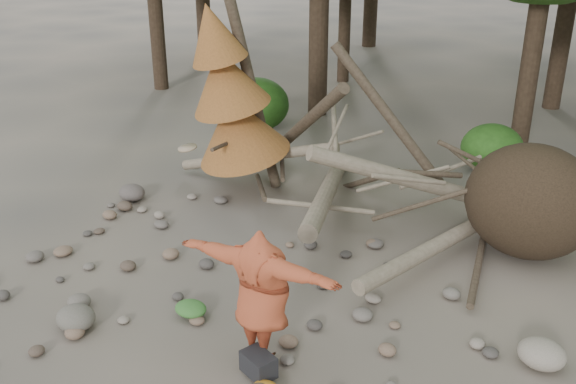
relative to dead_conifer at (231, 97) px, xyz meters
The scene contains 11 objects.
ground 5.05m from the dead_conifer, 47.26° to the right, with size 120.00×120.00×0.00m, color #514C44.
deadfall_pile 5.33m from the dead_conifer, ahead, with size 8.55×5.24×3.30m.
dead_conifer is the anchor object (origin of this frame).
bush_left 4.72m from the dead_conifer, 121.92° to the left, with size 1.80×1.80×1.44m, color #224D14.
bush_mid 6.11m from the dead_conifer, 48.52° to the left, with size 1.40×1.40×1.12m, color #2E621C.
frisbee_thrower 5.65m from the dead_conifer, 46.45° to the right, with size 3.03×1.16×2.42m.
backpack 6.18m from the dead_conifer, 47.27° to the right, with size 0.44×0.29×0.29m, color black.
cloth_green 4.91m from the dead_conifer, 58.38° to the right, with size 0.49×0.41×0.19m, color #376E2C.
boulder_front_left 5.46m from the dead_conifer, 76.23° to the right, with size 0.58×0.52×0.35m, color #696357.
boulder_mid_right 7.36m from the dead_conifer, 16.35° to the right, with size 0.62×0.56×0.37m, color gray.
boulder_mid_left 2.86m from the dead_conifer, 137.73° to the right, with size 0.56×0.51×0.34m, color #5B524C.
Camera 1 is at (4.94, -6.06, 5.38)m, focal length 40.00 mm.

